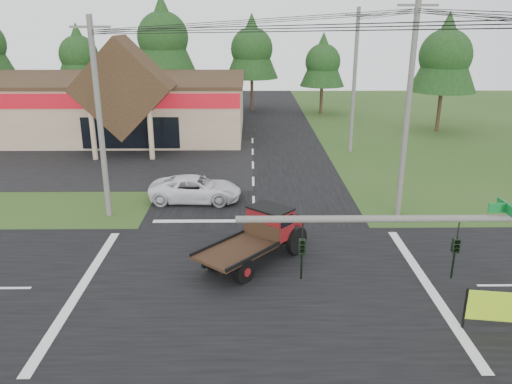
{
  "coord_description": "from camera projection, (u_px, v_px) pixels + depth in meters",
  "views": [
    {
      "loc": [
        -0.16,
        -17.75,
        10.16
      ],
      "look_at": [
        0.09,
        5.44,
        2.2
      ],
      "focal_mm": 35.0,
      "sensor_mm": 36.0,
      "label": 1
    }
  ],
  "objects": [
    {
      "name": "utility_pole_n",
      "position": [
        354.0,
        81.0,
        39.12
      ],
      "size": [
        2.0,
        0.3,
        11.2
      ],
      "color": "#595651",
      "rests_on": "ground"
    },
    {
      "name": "tree_row_b",
      "position": [
        78.0,
        53.0,
        57.43
      ],
      "size": [
        5.6,
        5.6,
        10.1
      ],
      "color": "#332316",
      "rests_on": "ground"
    },
    {
      "name": "road_ew",
      "position": [
        255.0,
        287.0,
        20.09
      ],
      "size": [
        120.0,
        12.0,
        0.02
      ],
      "primitive_type": "cube",
      "color": "black",
      "rests_on": "ground"
    },
    {
      "name": "ground",
      "position": [
        255.0,
        287.0,
        20.09
      ],
      "size": [
        120.0,
        120.0,
        0.0
      ],
      "primitive_type": "plane",
      "color": "#2A491A",
      "rests_on": "ground"
    },
    {
      "name": "tree_row_c",
      "position": [
        163.0,
        35.0,
        55.94
      ],
      "size": [
        7.28,
        7.28,
        13.13
      ],
      "color": "#332316",
      "rests_on": "ground"
    },
    {
      "name": "white_pickup",
      "position": [
        195.0,
        189.0,
        29.55
      ],
      "size": [
        5.48,
        2.72,
        1.49
      ],
      "primitive_type": "imported",
      "rotation": [
        0.0,
        0.0,
        1.53
      ],
      "color": "white",
      "rests_on": "ground"
    },
    {
      "name": "antique_flatbed_truck",
      "position": [
        254.0,
        238.0,
        21.81
      ],
      "size": [
        5.29,
        5.6,
        2.33
      ],
      "primitive_type": null,
      "rotation": [
        0.0,
        0.0,
        -0.72
      ],
      "color": "#630E11",
      "rests_on": "ground"
    },
    {
      "name": "utility_pole_nw",
      "position": [
        99.0,
        118.0,
        25.83
      ],
      "size": [
        2.0,
        0.3,
        10.5
      ],
      "color": "#595651",
      "rests_on": "ground"
    },
    {
      "name": "tree_row_d",
      "position": [
        252.0,
        47.0,
        57.42
      ],
      "size": [
        6.16,
        6.16,
        11.11
      ],
      "color": "#332316",
      "rests_on": "ground"
    },
    {
      "name": "parking_apron",
      "position": [
        69.0,
        162.0,
        37.91
      ],
      "size": [
        28.0,
        14.0,
        0.02
      ],
      "primitive_type": "cube",
      "color": "black",
      "rests_on": "ground"
    },
    {
      "name": "tree_row_e",
      "position": [
        323.0,
        60.0,
        56.05
      ],
      "size": [
        5.04,
        5.04,
        9.09
      ],
      "color": "#332316",
      "rests_on": "ground"
    },
    {
      "name": "utility_pole_ne",
      "position": [
        408.0,
        108.0,
        25.83
      ],
      "size": [
        2.0,
        0.3,
        11.5
      ],
      "color": "#595651",
      "rests_on": "ground"
    },
    {
      "name": "road_ns",
      "position": [
        255.0,
        287.0,
        20.09
      ],
      "size": [
        12.0,
        120.0,
        0.02
      ],
      "primitive_type": "cube",
      "color": "black",
      "rests_on": "ground"
    },
    {
      "name": "tree_side_ne",
      "position": [
        446.0,
        53.0,
        46.26
      ],
      "size": [
        6.16,
        6.16,
        11.11
      ],
      "color": "#332316",
      "rests_on": "ground"
    },
    {
      "name": "cvs_building",
      "position": [
        86.0,
        104.0,
        46.99
      ],
      "size": [
        30.4,
        18.2,
        9.19
      ],
      "color": "tan",
      "rests_on": "ground"
    },
    {
      "name": "traffic_signal_mast",
      "position": [
        507.0,
        281.0,
        11.62
      ],
      "size": [
        8.12,
        0.24,
        7.0
      ],
      "color": "#595651",
      "rests_on": "ground"
    }
  ]
}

